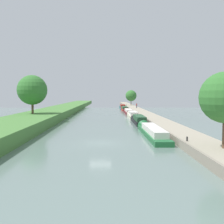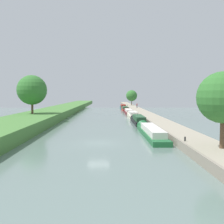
{
  "view_description": "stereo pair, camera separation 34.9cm",
  "coord_description": "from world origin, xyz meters",
  "px_view_note": "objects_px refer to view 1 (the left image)",
  "views": [
    {
      "loc": [
        0.81,
        -30.2,
        5.56
      ],
      "look_at": [
        2.05,
        38.04,
        1.0
      ],
      "focal_mm": 42.81,
      "sensor_mm": 36.0,
      "label": 1
    },
    {
      "loc": [
        1.16,
        -30.21,
        5.56
      ],
      "look_at": [
        2.05,
        38.04,
        1.0
      ],
      "focal_mm": 42.81,
      "sensor_mm": 36.0,
      "label": 2
    }
  ],
  "objects_px": {
    "narrowboat_black": "(139,120)",
    "narrowboat_teal": "(123,107)",
    "person_walking": "(137,105)",
    "narrowboat_maroon": "(128,112)",
    "narrowboat_green": "(152,131)",
    "mooring_bollard_far": "(127,105)",
    "mooring_bollard_near": "(187,139)",
    "narrowboat_cream": "(133,115)",
    "narrowboat_red": "(125,109)"
  },
  "relations": [
    {
      "from": "narrowboat_black",
      "to": "narrowboat_teal",
      "type": "xyz_separation_m",
      "value": [
        -0.0,
        53.72,
        0.03
      ]
    },
    {
      "from": "narrowboat_teal",
      "to": "person_walking",
      "type": "height_order",
      "value": "person_walking"
    },
    {
      "from": "narrowboat_maroon",
      "to": "narrowboat_teal",
      "type": "bearing_deg",
      "value": 90.01
    },
    {
      "from": "narrowboat_green",
      "to": "person_walking",
      "type": "relative_size",
      "value": 9.92
    },
    {
      "from": "narrowboat_teal",
      "to": "mooring_bollard_far",
      "type": "bearing_deg",
      "value": 68.06
    },
    {
      "from": "narrowboat_green",
      "to": "mooring_bollard_near",
      "type": "distance_m",
      "value": 9.59
    },
    {
      "from": "narrowboat_cream",
      "to": "person_walking",
      "type": "relative_size",
      "value": 6.77
    },
    {
      "from": "narrowboat_cream",
      "to": "narrowboat_teal",
      "type": "relative_size",
      "value": 0.94
    },
    {
      "from": "narrowboat_red",
      "to": "narrowboat_black",
      "type": "bearing_deg",
      "value": -89.98
    },
    {
      "from": "mooring_bollard_near",
      "to": "person_walking",
      "type": "bearing_deg",
      "value": 88.13
    },
    {
      "from": "narrowboat_green",
      "to": "narrowboat_teal",
      "type": "xyz_separation_m",
      "value": [
        0.05,
        69.17,
        0.1
      ]
    },
    {
      "from": "narrowboat_black",
      "to": "person_walking",
      "type": "bearing_deg",
      "value": 84.25
    },
    {
      "from": "narrowboat_red",
      "to": "narrowboat_cream",
      "type": "bearing_deg",
      "value": -89.93
    },
    {
      "from": "narrowboat_black",
      "to": "narrowboat_cream",
      "type": "relative_size",
      "value": 1.1
    },
    {
      "from": "narrowboat_red",
      "to": "mooring_bollard_far",
      "type": "xyz_separation_m",
      "value": [
        1.97,
        17.24,
        0.55
      ]
    },
    {
      "from": "person_walking",
      "to": "mooring_bollard_far",
      "type": "height_order",
      "value": "person_walking"
    },
    {
      "from": "narrowboat_green",
      "to": "narrowboat_maroon",
      "type": "relative_size",
      "value": 1.12
    },
    {
      "from": "narrowboat_cream",
      "to": "narrowboat_maroon",
      "type": "xyz_separation_m",
      "value": [
        -0.02,
        13.31,
        -0.07
      ]
    },
    {
      "from": "narrowboat_cream",
      "to": "narrowboat_red",
      "type": "bearing_deg",
      "value": 90.07
    },
    {
      "from": "narrowboat_teal",
      "to": "narrowboat_black",
      "type": "bearing_deg",
      "value": -90.0
    },
    {
      "from": "narrowboat_maroon",
      "to": "narrowboat_teal",
      "type": "xyz_separation_m",
      "value": [
        -0.01,
        28.11,
        0.1
      ]
    },
    {
      "from": "narrowboat_maroon",
      "to": "mooring_bollard_far",
      "type": "height_order",
      "value": "narrowboat_maroon"
    },
    {
      "from": "person_walking",
      "to": "mooring_bollard_far",
      "type": "distance_m",
      "value": 18.18
    },
    {
      "from": "narrowboat_green",
      "to": "mooring_bollard_far",
      "type": "distance_m",
      "value": 74.06
    },
    {
      "from": "mooring_bollard_far",
      "to": "narrowboat_red",
      "type": "bearing_deg",
      "value": -96.53
    },
    {
      "from": "narrowboat_teal",
      "to": "mooring_bollard_far",
      "type": "xyz_separation_m",
      "value": [
        1.96,
        4.86,
        0.44
      ]
    },
    {
      "from": "narrowboat_green",
      "to": "narrowboat_maroon",
      "type": "distance_m",
      "value": 41.05
    },
    {
      "from": "narrowboat_cream",
      "to": "mooring_bollard_far",
      "type": "xyz_separation_m",
      "value": [
        1.94,
        46.28,
        0.47
      ]
    },
    {
      "from": "narrowboat_maroon",
      "to": "narrowboat_red",
      "type": "xyz_separation_m",
      "value": [
        -0.02,
        15.73,
        -0.01
      ]
    },
    {
      "from": "narrowboat_red",
      "to": "mooring_bollard_near",
      "type": "xyz_separation_m",
      "value": [
        1.97,
        -66.15,
        0.55
      ]
    },
    {
      "from": "narrowboat_green",
      "to": "narrowboat_cream",
      "type": "relative_size",
      "value": 1.46
    },
    {
      "from": "narrowboat_black",
      "to": "person_walking",
      "type": "relative_size",
      "value": 7.44
    },
    {
      "from": "narrowboat_green",
      "to": "narrowboat_red",
      "type": "height_order",
      "value": "same"
    },
    {
      "from": "narrowboat_black",
      "to": "narrowboat_cream",
      "type": "xyz_separation_m",
      "value": [
        0.02,
        12.3,
        -0.0
      ]
    },
    {
      "from": "narrowboat_cream",
      "to": "mooring_bollard_near",
      "type": "relative_size",
      "value": 24.97
    },
    {
      "from": "narrowboat_green",
      "to": "person_walking",
      "type": "distance_m",
      "value": 56.15
    },
    {
      "from": "narrowboat_green",
      "to": "narrowboat_black",
      "type": "xyz_separation_m",
      "value": [
        0.06,
        15.44,
        0.07
      ]
    },
    {
      "from": "narrowboat_green",
      "to": "narrowboat_cream",
      "type": "distance_m",
      "value": 27.75
    },
    {
      "from": "narrowboat_red",
      "to": "mooring_bollard_near",
      "type": "distance_m",
      "value": 66.18
    },
    {
      "from": "narrowboat_green",
      "to": "narrowboat_cream",
      "type": "xyz_separation_m",
      "value": [
        0.08,
        27.75,
        0.07
      ]
    },
    {
      "from": "narrowboat_green",
      "to": "narrowboat_black",
      "type": "relative_size",
      "value": 1.33
    },
    {
      "from": "narrowboat_green",
      "to": "mooring_bollard_near",
      "type": "bearing_deg",
      "value": -77.87
    },
    {
      "from": "narrowboat_green",
      "to": "mooring_bollard_far",
      "type": "height_order",
      "value": "narrowboat_green"
    },
    {
      "from": "narrowboat_green",
      "to": "narrowboat_maroon",
      "type": "xyz_separation_m",
      "value": [
        0.06,
        41.05,
        -0.0
      ]
    },
    {
      "from": "narrowboat_cream",
      "to": "mooring_bollard_near",
      "type": "height_order",
      "value": "narrowboat_cream"
    },
    {
      "from": "person_walking",
      "to": "mooring_bollard_near",
      "type": "distance_m",
      "value": 65.38
    },
    {
      "from": "narrowboat_green",
      "to": "narrowboat_black",
      "type": "distance_m",
      "value": 15.44
    },
    {
      "from": "narrowboat_green",
      "to": "narrowboat_black",
      "type": "bearing_deg",
      "value": 89.79
    },
    {
      "from": "narrowboat_maroon",
      "to": "mooring_bollard_far",
      "type": "relative_size",
      "value": 32.77
    },
    {
      "from": "narrowboat_maroon",
      "to": "narrowboat_black",
      "type": "bearing_deg",
      "value": -90.01
    }
  ]
}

